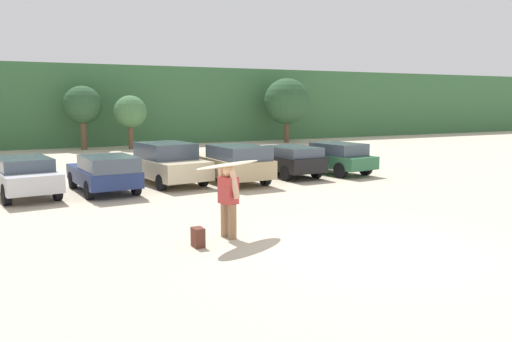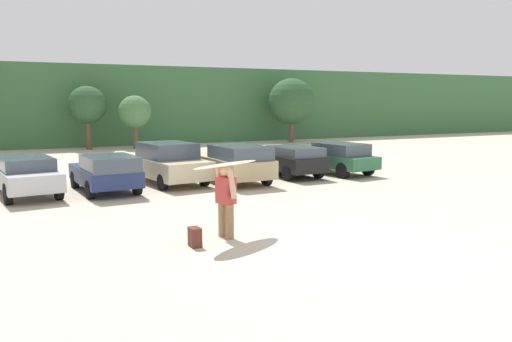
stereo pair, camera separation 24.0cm
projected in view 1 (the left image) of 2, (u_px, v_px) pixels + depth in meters
The scene contains 14 objects.
ground_plane at pixel (377, 251), 11.55m from camera, with size 120.00×120.00×0.00m, color beige.
hillside_ridge at pixel (93, 105), 42.82m from camera, with size 108.00×12.00×5.94m, color #38663D.
tree_left at pixel (82, 105), 35.02m from camera, with size 2.55×2.55×4.33m.
tree_far_left at pixel (130, 112), 35.66m from camera, with size 2.22×2.22×3.69m.
tree_right at pixel (287, 101), 41.34m from camera, with size 3.66×3.66×5.11m.
parked_car_silver at pixel (23, 175), 18.10m from camera, with size 2.32×4.82×1.38m.
parked_car_navy at pixel (105, 172), 18.74m from camera, with size 2.08×4.06×1.39m.
parked_car_champagne at pixel (166, 163), 20.87m from camera, with size 2.56×4.75×1.65m.
parked_car_tan at pixel (232, 163), 21.03m from camera, with size 2.08×4.55×1.57m.
parked_car_black at pixel (286, 159), 22.96m from camera, with size 1.92×4.42×1.36m.
parked_car_forest_green at pixel (333, 157), 23.73m from camera, with size 2.38×4.45×1.42m.
person_adult at pixel (228, 197), 12.53m from camera, with size 0.43×0.78×1.78m.
surfboard_cream at pixel (229, 165), 12.45m from camera, with size 2.29×1.61×0.13m.
backpack_dropped at pixel (198, 237), 11.82m from camera, with size 0.24×0.34×0.45m.
Camera 1 is at (-7.47, -8.77, 3.32)m, focal length 36.36 mm.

